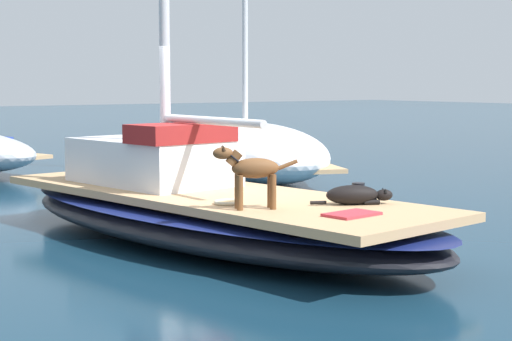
{
  "coord_description": "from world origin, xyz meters",
  "views": [
    {
      "loc": [
        -5.69,
        -8.88,
        2.04
      ],
      "look_at": [
        0.0,
        -1.0,
        1.01
      ],
      "focal_mm": 59.3,
      "sensor_mm": 36.0,
      "label": 1
    }
  ],
  "objects_px": {
    "dog_brown": "(251,170)",
    "deck_winch": "(358,192)",
    "moored_boat_starboard_side": "(252,150)",
    "sailboat_main": "(210,217)",
    "coiled_rope": "(228,202)",
    "deck_towel": "(352,214)",
    "dog_black": "(355,195)"
  },
  "relations": [
    {
      "from": "dog_black",
      "to": "dog_brown",
      "type": "height_order",
      "value": "dog_brown"
    },
    {
      "from": "moored_boat_starboard_side",
      "to": "deck_towel",
      "type": "bearing_deg",
      "value": -118.96
    },
    {
      "from": "dog_black",
      "to": "deck_towel",
      "type": "distance_m",
      "value": 0.81
    },
    {
      "from": "deck_winch",
      "to": "deck_towel",
      "type": "xyz_separation_m",
      "value": [
        -0.8,
        -0.77,
        -0.08
      ]
    },
    {
      "from": "dog_brown",
      "to": "deck_winch",
      "type": "bearing_deg",
      "value": -8.31
    },
    {
      "from": "dog_brown",
      "to": "deck_winch",
      "type": "relative_size",
      "value": 4.23
    },
    {
      "from": "dog_brown",
      "to": "coiled_rope",
      "type": "relative_size",
      "value": 2.74
    },
    {
      "from": "dog_brown",
      "to": "deck_towel",
      "type": "xyz_separation_m",
      "value": [
        0.58,
        -0.97,
        -0.41
      ]
    },
    {
      "from": "dog_brown",
      "to": "deck_towel",
      "type": "relative_size",
      "value": 1.59
    },
    {
      "from": "sailboat_main",
      "to": "coiled_rope",
      "type": "distance_m",
      "value": 1.19
    },
    {
      "from": "dog_black",
      "to": "moored_boat_starboard_side",
      "type": "relative_size",
      "value": 0.12
    },
    {
      "from": "dog_brown",
      "to": "dog_black",
      "type": "bearing_deg",
      "value": -19.17
    },
    {
      "from": "deck_winch",
      "to": "coiled_rope",
      "type": "height_order",
      "value": "deck_winch"
    },
    {
      "from": "sailboat_main",
      "to": "coiled_rope",
      "type": "xyz_separation_m",
      "value": [
        -0.43,
        -1.06,
        0.35
      ]
    },
    {
      "from": "deck_towel",
      "to": "coiled_rope",
      "type": "bearing_deg",
      "value": 112.03
    },
    {
      "from": "sailboat_main",
      "to": "dog_brown",
      "type": "relative_size",
      "value": 8.45
    },
    {
      "from": "dog_brown",
      "to": "moored_boat_starboard_side",
      "type": "distance_m",
      "value": 8.46
    },
    {
      "from": "dog_brown",
      "to": "moored_boat_starboard_side",
      "type": "height_order",
      "value": "moored_boat_starboard_side"
    },
    {
      "from": "deck_winch",
      "to": "deck_towel",
      "type": "distance_m",
      "value": 1.11
    },
    {
      "from": "sailboat_main",
      "to": "deck_winch",
      "type": "xyz_separation_m",
      "value": [
        0.95,
        -1.71,
        0.42
      ]
    },
    {
      "from": "dog_black",
      "to": "dog_brown",
      "type": "bearing_deg",
      "value": 160.83
    },
    {
      "from": "sailboat_main",
      "to": "dog_brown",
      "type": "height_order",
      "value": "dog_brown"
    },
    {
      "from": "dog_brown",
      "to": "deck_towel",
      "type": "bearing_deg",
      "value": -59.16
    },
    {
      "from": "deck_winch",
      "to": "coiled_rope",
      "type": "xyz_separation_m",
      "value": [
        -1.38,
        0.66,
        -0.08
      ]
    },
    {
      "from": "deck_towel",
      "to": "moored_boat_starboard_side",
      "type": "distance_m",
      "value": 8.96
    },
    {
      "from": "dog_brown",
      "to": "deck_winch",
      "type": "xyz_separation_m",
      "value": [
        1.38,
        -0.2,
        -0.32
      ]
    },
    {
      "from": "sailboat_main",
      "to": "coiled_rope",
      "type": "relative_size",
      "value": 23.14
    },
    {
      "from": "deck_towel",
      "to": "deck_winch",
      "type": "bearing_deg",
      "value": 43.99
    },
    {
      "from": "moored_boat_starboard_side",
      "to": "deck_winch",
      "type": "bearing_deg",
      "value": -116.6
    },
    {
      "from": "coiled_rope",
      "to": "deck_towel",
      "type": "bearing_deg",
      "value": -67.97
    },
    {
      "from": "dog_brown",
      "to": "coiled_rope",
      "type": "bearing_deg",
      "value": 89.64
    },
    {
      "from": "moored_boat_starboard_side",
      "to": "dog_black",
      "type": "bearing_deg",
      "value": -117.39
    }
  ]
}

